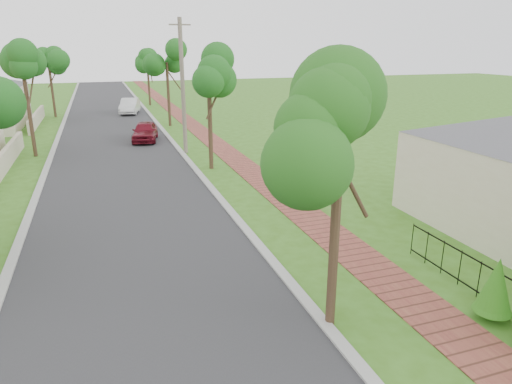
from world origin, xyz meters
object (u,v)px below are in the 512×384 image
utility_pole (183,87)px  parked_car_red (145,132)px  near_tree (340,138)px  parked_car_white (130,106)px

utility_pole → parked_car_red: bearing=113.2°
parked_car_red → near_tree: (1.80, -22.93, 3.69)m
parked_car_red → near_tree: near_tree is taller
parked_car_red → utility_pole: bearing=-55.6°
parked_car_white → near_tree: near_tree is taller
near_tree → utility_pole: size_ratio=0.71×
parked_car_red → parked_car_white: size_ratio=0.90×
parked_car_red → utility_pole: size_ratio=0.49×
parked_car_white → utility_pole: size_ratio=0.55×
utility_pole → parked_car_white: bearing=96.0°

